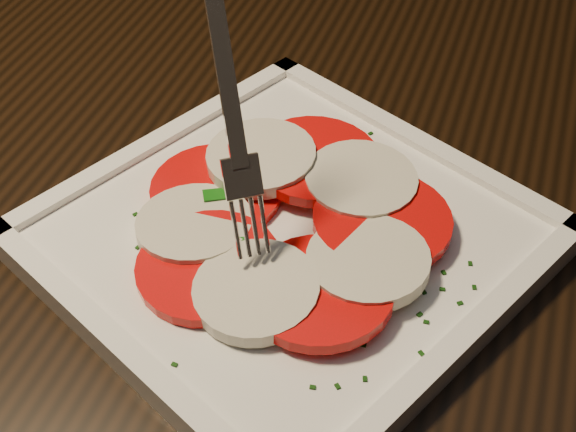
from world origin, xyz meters
TOP-DOWN VIEW (x-y plane):
  - table at (0.29, -0.10)m, footprint 1.26×0.90m
  - chair at (0.43, 0.71)m, footprint 0.55×0.55m
  - plate at (0.34, -0.12)m, footprint 0.37×0.37m
  - caprese_salad at (0.34, -0.12)m, footprint 0.24×0.25m
  - fork at (0.30, -0.12)m, footprint 0.09×0.10m

SIDE VIEW (x-z plane):
  - chair at x=0.43m, z-range 0.07..1.00m
  - table at x=0.29m, z-range 0.28..1.03m
  - plate at x=0.34m, z-range 0.75..0.76m
  - caprese_salad at x=0.34m, z-range 0.76..0.79m
  - fork at x=0.30m, z-range 0.79..0.97m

